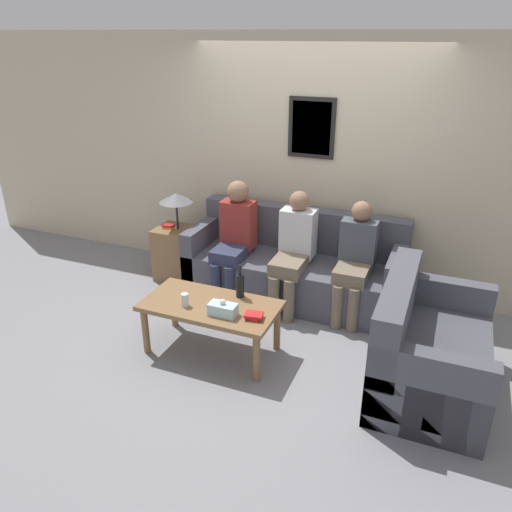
{
  "coord_description": "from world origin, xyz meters",
  "views": [
    {
      "loc": [
        1.42,
        -4.02,
        2.58
      ],
      "look_at": [
        -0.17,
        -0.16,
        0.7
      ],
      "focal_mm": 35.0,
      "sensor_mm": 36.0,
      "label": 1
    }
  ],
  "objects_px": {
    "person_left": "(234,235)",
    "person_middle": "(294,247)",
    "drinking_glass": "(185,300)",
    "couch_side": "(426,352)",
    "wine_bottle": "(240,285)",
    "coffee_table": "(211,310)",
    "person_right": "(355,257)",
    "couch_main": "(295,268)"
  },
  "relations": [
    {
      "from": "couch_main",
      "to": "person_right",
      "type": "relative_size",
      "value": 1.93
    },
    {
      "from": "person_right",
      "to": "drinking_glass",
      "type": "bearing_deg",
      "value": -134.38
    },
    {
      "from": "person_left",
      "to": "person_middle",
      "type": "height_order",
      "value": "person_left"
    },
    {
      "from": "person_left",
      "to": "wine_bottle",
      "type": "bearing_deg",
      "value": -62.61
    },
    {
      "from": "couch_main",
      "to": "person_left",
      "type": "height_order",
      "value": "person_left"
    },
    {
      "from": "wine_bottle",
      "to": "person_left",
      "type": "height_order",
      "value": "person_left"
    },
    {
      "from": "drinking_glass",
      "to": "person_left",
      "type": "relative_size",
      "value": 0.09
    },
    {
      "from": "wine_bottle",
      "to": "person_right",
      "type": "relative_size",
      "value": 0.26
    },
    {
      "from": "couch_side",
      "to": "coffee_table",
      "type": "bearing_deg",
      "value": 96.48
    },
    {
      "from": "person_left",
      "to": "person_right",
      "type": "height_order",
      "value": "person_left"
    },
    {
      "from": "person_middle",
      "to": "couch_side",
      "type": "bearing_deg",
      "value": -32.14
    },
    {
      "from": "couch_side",
      "to": "drinking_glass",
      "type": "bearing_deg",
      "value": 99.14
    },
    {
      "from": "couch_main",
      "to": "wine_bottle",
      "type": "height_order",
      "value": "couch_main"
    },
    {
      "from": "coffee_table",
      "to": "wine_bottle",
      "type": "height_order",
      "value": "wine_bottle"
    },
    {
      "from": "drinking_glass",
      "to": "person_left",
      "type": "distance_m",
      "value": 1.2
    },
    {
      "from": "coffee_table",
      "to": "person_left",
      "type": "xyz_separation_m",
      "value": [
        -0.26,
        1.07,
        0.26
      ]
    },
    {
      "from": "person_middle",
      "to": "couch_main",
      "type": "bearing_deg",
      "value": 102.34
    },
    {
      "from": "couch_side",
      "to": "wine_bottle",
      "type": "distance_m",
      "value": 1.6
    },
    {
      "from": "coffee_table",
      "to": "person_right",
      "type": "bearing_deg",
      "value": 47.55
    },
    {
      "from": "coffee_table",
      "to": "person_middle",
      "type": "relative_size",
      "value": 0.99
    },
    {
      "from": "coffee_table",
      "to": "drinking_glass",
      "type": "height_order",
      "value": "drinking_glass"
    },
    {
      "from": "person_middle",
      "to": "person_right",
      "type": "bearing_deg",
      "value": 2.18
    },
    {
      "from": "couch_main",
      "to": "person_left",
      "type": "distance_m",
      "value": 0.72
    },
    {
      "from": "coffee_table",
      "to": "person_right",
      "type": "relative_size",
      "value": 1.02
    },
    {
      "from": "drinking_glass",
      "to": "person_middle",
      "type": "height_order",
      "value": "person_middle"
    },
    {
      "from": "couch_side",
      "to": "person_left",
      "type": "distance_m",
      "value": 2.23
    },
    {
      "from": "couch_side",
      "to": "wine_bottle",
      "type": "xyz_separation_m",
      "value": [
        -1.58,
        0.01,
        0.27
      ]
    },
    {
      "from": "couch_main",
      "to": "drinking_glass",
      "type": "height_order",
      "value": "couch_main"
    },
    {
      "from": "person_left",
      "to": "person_middle",
      "type": "bearing_deg",
      "value": -0.87
    },
    {
      "from": "couch_side",
      "to": "person_middle",
      "type": "xyz_separation_m",
      "value": [
        -1.38,
        0.86,
        0.32
      ]
    },
    {
      "from": "coffee_table",
      "to": "person_left",
      "type": "bearing_deg",
      "value": 103.84
    },
    {
      "from": "person_right",
      "to": "person_middle",
      "type": "bearing_deg",
      "value": -177.82
    },
    {
      "from": "coffee_table",
      "to": "couch_side",
      "type": "bearing_deg",
      "value": 6.48
    },
    {
      "from": "coffee_table",
      "to": "person_right",
      "type": "xyz_separation_m",
      "value": [
        0.99,
        1.09,
        0.21
      ]
    },
    {
      "from": "couch_main",
      "to": "person_middle",
      "type": "relative_size",
      "value": 1.88
    },
    {
      "from": "coffee_table",
      "to": "wine_bottle",
      "type": "relative_size",
      "value": 3.84
    },
    {
      "from": "person_right",
      "to": "couch_side",
      "type": "bearing_deg",
      "value": -49.21
    },
    {
      "from": "person_middle",
      "to": "drinking_glass",
      "type": "bearing_deg",
      "value": -115.63
    },
    {
      "from": "person_right",
      "to": "wine_bottle",
      "type": "bearing_deg",
      "value": -132.86
    },
    {
      "from": "couch_main",
      "to": "person_right",
      "type": "xyz_separation_m",
      "value": [
        0.65,
        -0.16,
        0.31
      ]
    },
    {
      "from": "couch_main",
      "to": "coffee_table",
      "type": "xyz_separation_m",
      "value": [
        -0.34,
        -1.25,
        0.09
      ]
    },
    {
      "from": "coffee_table",
      "to": "drinking_glass",
      "type": "distance_m",
      "value": 0.24
    }
  ]
}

